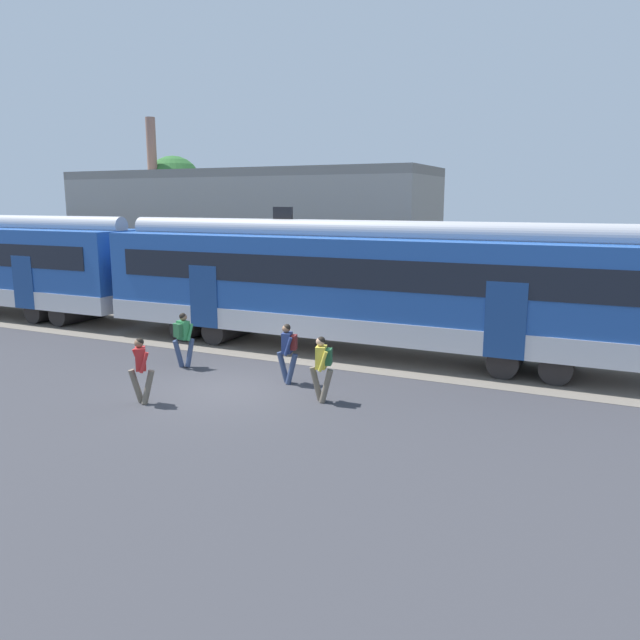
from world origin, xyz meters
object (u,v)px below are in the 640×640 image
(pedestrian_green, at_px, (183,335))
(pedestrian_yellow, at_px, (322,363))
(commuter_train, at_px, (150,272))
(pedestrian_navy, at_px, (288,348))
(pedestrian_red, at_px, (141,366))

(pedestrian_green, bearing_deg, pedestrian_yellow, -12.60)
(commuter_train, xyz_separation_m, pedestrian_navy, (8.17, -4.05, -1.26))
(pedestrian_red, bearing_deg, pedestrian_navy, 51.76)
(pedestrian_red, height_order, pedestrian_navy, same)
(pedestrian_green, relative_size, pedestrian_red, 1.00)
(pedestrian_green, distance_m, pedestrian_yellow, 5.28)
(commuter_train, distance_m, pedestrian_yellow, 11.02)
(commuter_train, height_order, pedestrian_green, commuter_train)
(commuter_train, bearing_deg, pedestrian_yellow, -27.70)
(pedestrian_green, bearing_deg, pedestrian_red, -69.33)
(pedestrian_red, relative_size, pedestrian_navy, 1.00)
(commuter_train, height_order, pedestrian_red, commuter_train)
(pedestrian_green, bearing_deg, commuter_train, 139.09)
(pedestrian_red, distance_m, pedestrian_navy, 3.92)
(pedestrian_navy, relative_size, pedestrian_yellow, 1.00)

